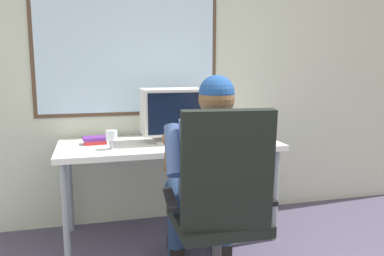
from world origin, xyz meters
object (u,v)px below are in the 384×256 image
(desk, at_px, (169,150))
(crt_monitor, at_px, (172,112))
(office_chair, at_px, (222,200))
(wine_glass, at_px, (112,136))
(desk_speaker, at_px, (220,124))
(book_stack, at_px, (95,140))
(person_seated, at_px, (210,177))
(cd_case, at_px, (236,142))

(desk, relative_size, crt_monitor, 3.64)
(office_chair, xyz_separation_m, wine_glass, (-0.50, 0.85, 0.19))
(desk_speaker, height_order, book_stack, desk_speaker)
(crt_monitor, relative_size, book_stack, 2.38)
(desk, xyz_separation_m, person_seated, (0.10, -0.70, -0.01))
(desk, xyz_separation_m, book_stack, (-0.53, 0.07, 0.09))
(person_seated, bearing_deg, desk, 97.97)
(crt_monitor, bearing_deg, desk_speaker, 14.08)
(desk, height_order, book_stack, book_stack)
(person_seated, relative_size, wine_glass, 9.66)
(office_chair, xyz_separation_m, person_seated, (0.02, 0.28, 0.04))
(desk, distance_m, book_stack, 0.54)
(wine_glass, relative_size, cd_case, 0.81)
(crt_monitor, distance_m, wine_glass, 0.49)
(office_chair, relative_size, desk_speaker, 5.51)
(desk, distance_m, cd_case, 0.50)
(office_chair, xyz_separation_m, desk_speaker, (0.36, 1.11, 0.21))
(crt_monitor, bearing_deg, wine_glass, -160.83)
(crt_monitor, distance_m, book_stack, 0.59)
(desk, distance_m, crt_monitor, 0.28)
(wine_glass, bearing_deg, person_seated, -47.61)
(desk, distance_m, office_chair, 0.99)
(crt_monitor, xyz_separation_m, wine_glass, (-0.45, -0.16, -0.13))
(crt_monitor, bearing_deg, person_seated, -84.17)
(office_chair, bearing_deg, crt_monitor, 92.81)
(desk_speaker, bearing_deg, cd_case, -80.26)
(desk, height_order, desk_speaker, desk_speaker)
(cd_case, bearing_deg, wine_glass, -179.48)
(office_chair, bearing_deg, cd_case, 64.82)
(office_chair, height_order, book_stack, office_chair)
(office_chair, height_order, cd_case, office_chair)
(office_chair, relative_size, book_stack, 5.91)
(office_chair, distance_m, person_seated, 0.28)
(wine_glass, xyz_separation_m, cd_case, (0.90, 0.01, -0.08))
(cd_case, bearing_deg, crt_monitor, 162.02)
(book_stack, bearing_deg, desk_speaker, 3.09)
(desk, xyz_separation_m, office_chair, (0.07, -0.98, -0.05))
(desk_speaker, height_order, cd_case, desk_speaker)
(wine_glass, height_order, cd_case, wine_glass)
(crt_monitor, height_order, wine_glass, crt_monitor)
(person_seated, height_order, desk_speaker, person_seated)
(person_seated, xyz_separation_m, desk_speaker, (0.34, 0.83, 0.17))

